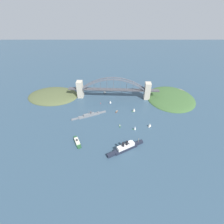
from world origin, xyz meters
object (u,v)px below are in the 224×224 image
ocean_liner (126,147)px  small_boat_2 (120,126)px  harbor_arch_bridge (113,90)px  small_boat_1 (110,102)px  small_boat_4 (134,110)px  harbor_ferry_steamer (77,142)px  small_boat_5 (135,128)px  seaplane_taxiing_near_bridge (105,93)px  channel_marker_buoy (101,103)px  naval_cruiser (89,115)px  small_boat_3 (150,125)px  small_boat_0 (117,111)px

ocean_liner → small_boat_2: bearing=-80.3°
harbor_arch_bridge → small_boat_1: 37.80m
harbor_arch_bridge → small_boat_4: harbor_arch_bridge is taller
harbor_ferry_steamer → small_boat_5: small_boat_5 is taller
seaplane_taxiing_near_bridge → channel_marker_buoy: seaplane_taxiing_near_bridge is taller
naval_cruiser → small_boat_4: bearing=-167.5°
seaplane_taxiing_near_bridge → small_boat_1: (-18.94, 53.64, 2.35)m
harbor_arch_bridge → small_boat_1: size_ratio=26.31×
seaplane_taxiing_near_bridge → small_boat_4: 118.43m
harbor_arch_bridge → naval_cruiser: 105.79m
ocean_liner → small_boat_3: ocean_liner is taller
small_boat_0 → channel_marker_buoy: 56.47m
ocean_liner → small_boat_2: (11.49, -67.23, -5.44)m
ocean_liner → small_boat_2: 68.42m
seaplane_taxiing_near_bridge → small_boat_4: (-80.37, 86.92, 3.32)m
harbor_arch_bridge → small_boat_0: 72.47m
small_boat_1 → small_boat_5: (-59.63, 100.63, 0.44)m
naval_cruiser → small_boat_5: 115.49m
harbor_arch_bridge → small_boat_2: size_ratio=21.75×
harbor_ferry_steamer → small_boat_3: 160.71m
seaplane_taxiing_near_bridge → small_boat_4: size_ratio=0.84×
seaplane_taxiing_near_bridge → small_boat_2: size_ratio=0.84×
ocean_liner → harbor_ferry_steamer: 97.09m
small_boat_4 → small_boat_5: 67.38m
ocean_liner → small_boat_2: ocean_liner is taller
harbor_ferry_steamer → channel_marker_buoy: bearing=-102.7°
naval_cruiser → small_boat_4: (-108.86, -24.09, 2.47)m
small_boat_4 → small_boat_5: size_ratio=1.10×
small_boat_4 → channel_marker_buoy: small_boat_4 is taller
small_boat_1 → small_boat_4: (-61.43, 33.28, 0.97)m
small_boat_0 → small_boat_3: size_ratio=1.00×
ocean_liner → small_boat_4: ocean_liner is taller
small_boat_1 → naval_cruiser: bearing=50.4°
harbor_arch_bridge → ocean_liner: bearing=99.4°
ocean_liner → naval_cruiser: bearing=-49.5°
small_boat_1 → small_boat_3: bearing=136.2°
naval_cruiser → small_boat_4: size_ratio=6.85×
small_boat_0 → small_boat_5: size_ratio=0.98×
small_boat_1 → harbor_arch_bridge: bearing=-103.3°
naval_cruiser → seaplane_taxiing_near_bridge: 114.61m
harbor_ferry_steamer → seaplane_taxiing_near_bridge: bearing=-101.1°
small_boat_1 → small_boat_4: 69.87m
small_boat_2 → small_boat_4: 66.99m
harbor_ferry_steamer → small_boat_3: small_boat_3 is taller
seaplane_taxiing_near_bridge → small_boat_1: 56.93m
small_boat_3 → seaplane_taxiing_near_bridge: bearing=-51.9°
naval_cruiser → small_boat_3: naval_cruiser is taller
harbor_ferry_steamer → small_boat_4: 163.11m
harbor_arch_bridge → small_boat_4: 86.07m
ocean_liner → small_boat_0: 122.60m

